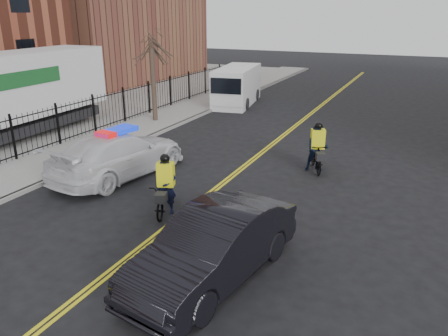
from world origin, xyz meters
name	(u,v)px	position (x,y,z in m)	size (l,w,h in m)	color
ground	(182,215)	(0.00, 0.00, 0.00)	(120.00, 120.00, 0.00)	black
center_line_left	(266,148)	(-0.08, 8.00, 0.01)	(0.10, 60.00, 0.01)	yellow
center_line_right	(269,148)	(0.08, 8.00, 0.01)	(0.10, 60.00, 0.01)	yellow
sidewalk	(136,129)	(-7.50, 8.00, 0.07)	(3.00, 60.00, 0.15)	gray
curb	(160,132)	(-6.00, 8.00, 0.07)	(0.20, 60.00, 0.15)	gray
iron_fence	(113,110)	(-9.00, 8.00, 1.00)	(0.12, 28.00, 2.00)	black
lot_pad	(0,113)	(-18.00, 8.00, 0.01)	(18.00, 60.00, 0.02)	gray
warehouse_far	(96,1)	(-23.00, 24.00, 7.00)	(14.00, 18.00, 14.00)	brown
street_tree	(152,60)	(-7.60, 10.00, 3.53)	(3.20, 3.20, 4.80)	#35281F
police_cruiser	(119,154)	(-4.01, 2.11, 0.86)	(3.17, 6.17, 1.87)	white
dark_sedan	(214,247)	(2.41, -2.64, 0.85)	(1.80, 5.16, 1.70)	black
cargo_van	(236,87)	(-5.47, 16.83, 1.22)	(3.15, 6.25, 2.50)	white
cyclist_near	(166,193)	(-0.55, 0.00, 0.68)	(1.32, 2.12, 1.97)	black
cyclist_far	(317,152)	(2.80, 5.87, 0.79)	(1.32, 2.04, 2.01)	black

